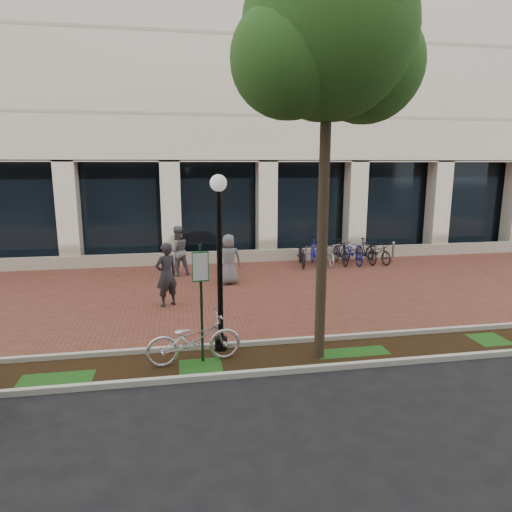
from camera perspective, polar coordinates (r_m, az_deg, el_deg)
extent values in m
plane|color=black|center=(14.87, -2.57, -4.51)|extent=(120.00, 120.00, 0.00)
cube|color=brown|center=(14.87, -2.57, -4.49)|extent=(40.00, 9.00, 0.01)
cube|color=black|center=(9.99, 1.52, -12.68)|extent=(40.00, 1.50, 0.01)
cube|color=beige|center=(10.64, 0.70, -10.79)|extent=(40.00, 0.12, 0.12)
cube|color=beige|center=(9.30, 2.49, -14.23)|extent=(40.00, 0.12, 0.12)
cube|color=beige|center=(25.46, -6.25, 25.07)|extent=(40.00, 12.00, 11.80)
cube|color=black|center=(19.96, -4.77, 5.71)|extent=(40.00, 0.15, 4.20)
cube|color=beige|center=(19.15, -4.36, -0.13)|extent=(40.00, 0.25, 0.50)
cube|color=beige|center=(19.26, -4.57, 5.51)|extent=(0.80, 0.80, 4.20)
cube|color=#133419|center=(9.48, -6.84, -6.03)|extent=(0.05, 0.05, 2.51)
cube|color=#1B6F30|center=(9.24, -6.94, -1.33)|extent=(0.34, 0.02, 0.62)
cube|color=silver|center=(9.22, -6.94, -1.35)|extent=(0.30, 0.01, 0.56)
cylinder|color=black|center=(10.39, -4.40, -10.85)|extent=(0.28, 0.28, 0.30)
cylinder|color=black|center=(9.89, -4.54, -2.10)|extent=(0.12, 0.12, 3.55)
sphere|color=silver|center=(9.62, -4.72, 9.08)|extent=(0.36, 0.36, 0.36)
cylinder|color=#443827|center=(9.45, 8.27, 1.26)|extent=(0.22, 0.22, 4.87)
sphere|color=#1B4C17|center=(9.61, 9.05, 26.01)|extent=(3.31, 3.31, 3.31)
sphere|color=#1B4C17|center=(10.12, 13.55, 22.22)|extent=(2.31, 2.31, 2.31)
sphere|color=#1B4C17|center=(9.02, 4.07, 23.31)|extent=(2.15, 2.15, 2.15)
imported|color=silver|center=(9.70, -7.77, -10.24)|extent=(2.07, 0.99, 1.04)
imported|color=#27282C|center=(13.45, -11.14, -2.31)|extent=(0.82, 0.73, 1.88)
imported|color=slate|center=(17.05, -9.81, 0.62)|extent=(1.09, 0.96, 1.86)
imported|color=slate|center=(15.64, -3.42, -0.43)|extent=(0.86, 0.57, 1.74)
cylinder|color=silver|center=(20.03, 16.75, 0.34)|extent=(0.11, 0.11, 0.78)
sphere|color=silver|center=(19.95, 16.83, 1.58)|extent=(0.12, 0.12, 0.12)
imported|color=black|center=(18.61, 5.78, 0.19)|extent=(0.88, 1.85, 0.93)
imported|color=navy|center=(18.76, 7.39, 0.40)|extent=(0.65, 1.76, 1.04)
imported|color=silver|center=(18.94, 8.98, 0.30)|extent=(0.70, 1.80, 0.93)
imported|color=black|center=(19.12, 10.54, 0.51)|extent=(0.50, 1.73, 1.04)
imported|color=navy|center=(19.33, 12.06, 0.41)|extent=(0.72, 1.81, 0.93)
imported|color=black|center=(19.53, 13.57, 0.61)|extent=(0.67, 1.77, 1.04)
imported|color=black|center=(19.76, 15.02, 0.51)|extent=(0.90, 1.85, 0.93)
cylinder|color=silver|center=(19.14, 10.53, 0.16)|extent=(0.04, 0.04, 0.80)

